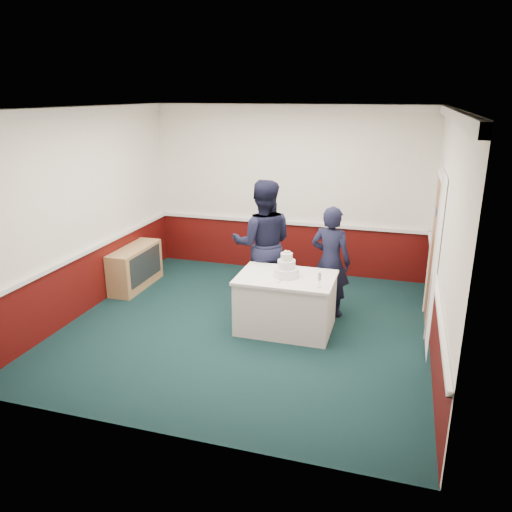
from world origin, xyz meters
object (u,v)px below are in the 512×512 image
(cake_table, at_px, (286,302))
(champagne_flute, at_px, (319,277))
(person_man, at_px, (263,244))
(cake_knife, at_px, (281,281))
(person_woman, at_px, (330,261))
(sideboard, at_px, (135,267))
(wedding_cake, at_px, (286,269))

(cake_table, distance_m, champagne_flute, 0.78)
(person_man, bearing_deg, cake_knife, 104.01)
(cake_knife, relative_size, person_woman, 0.13)
(sideboard, height_order, champagne_flute, champagne_flute)
(cake_table, bearing_deg, sideboard, 163.44)
(person_man, bearing_deg, sideboard, -16.32)
(wedding_cake, distance_m, champagne_flute, 0.57)
(sideboard, xyz_separation_m, cake_knife, (2.80, -1.04, 0.44))
(cake_knife, bearing_deg, person_man, 126.39)
(cake_table, height_order, person_man, person_man)
(cake_table, bearing_deg, champagne_flute, -29.25)
(person_woman, bearing_deg, cake_table, 65.44)
(champagne_flute, bearing_deg, cake_knife, 171.42)
(sideboard, bearing_deg, champagne_flute, -18.62)
(wedding_cake, distance_m, person_woman, 0.86)
(sideboard, distance_m, person_man, 2.36)
(wedding_cake, distance_m, person_man, 0.95)
(cake_knife, relative_size, person_man, 0.11)
(cake_knife, xyz_separation_m, champagne_flute, (0.53, -0.08, 0.14))
(sideboard, xyz_separation_m, person_woman, (3.32, -0.15, 0.47))
(cake_knife, height_order, person_woman, person_woman)
(sideboard, distance_m, person_woman, 3.36)
(cake_table, distance_m, cake_knife, 0.44)
(champagne_flute, bearing_deg, wedding_cake, 150.75)
(champagne_flute, bearing_deg, cake_table, 150.75)
(champagne_flute, xyz_separation_m, person_woman, (-0.00, 0.97, -0.10))
(sideboard, height_order, cake_knife, cake_knife)
(champagne_flute, relative_size, person_man, 0.10)
(cake_knife, bearing_deg, cake_table, 89.41)
(wedding_cake, relative_size, person_man, 0.19)
(cake_table, xyz_separation_m, person_man, (-0.55, 0.77, 0.58))
(sideboard, relative_size, cake_table, 0.91)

